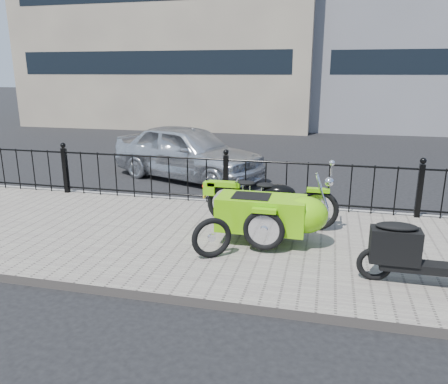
% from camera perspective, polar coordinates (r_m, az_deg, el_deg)
% --- Properties ---
extents(ground, '(120.00, 120.00, 0.00)m').
position_cam_1_polar(ground, '(7.43, -2.09, -5.23)').
color(ground, black).
rests_on(ground, ground).
extents(sidewalk, '(30.00, 3.80, 0.12)m').
position_cam_1_polar(sidewalk, '(6.96, -3.21, -6.18)').
color(sidewalk, slate).
rests_on(sidewalk, ground).
extents(curb, '(30.00, 0.10, 0.12)m').
position_cam_1_polar(curb, '(8.73, 0.45, -1.61)').
color(curb, gray).
rests_on(curb, ground).
extents(iron_fence, '(14.11, 0.11, 1.08)m').
position_cam_1_polar(iron_fence, '(8.46, 0.24, 1.53)').
color(iron_fence, black).
rests_on(iron_fence, sidewalk).
extents(building_tan, '(14.00, 8.01, 12.00)m').
position_cam_1_polar(building_tan, '(24.25, -6.02, 23.39)').
color(building_tan, tan).
rests_on(building_tan, ground).
extents(motorcycle_sidecar, '(2.28, 1.48, 0.98)m').
position_cam_1_polar(motorcycle_sidecar, '(6.64, 6.58, -2.44)').
color(motorcycle_sidecar, black).
rests_on(motorcycle_sidecar, sidewalk).
extents(scooter, '(1.60, 0.47, 1.08)m').
position_cam_1_polar(scooter, '(5.76, 23.93, -7.16)').
color(scooter, black).
rests_on(scooter, sidewalk).
extents(spare_tire, '(0.52, 0.40, 0.58)m').
position_cam_1_polar(spare_tire, '(6.05, -1.63, -6.01)').
color(spare_tire, black).
rests_on(spare_tire, sidewalk).
extents(sedan_car, '(4.33, 2.96, 1.37)m').
position_cam_1_polar(sedan_car, '(10.99, -4.78, 5.25)').
color(sedan_car, silver).
rests_on(sedan_car, ground).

